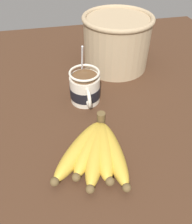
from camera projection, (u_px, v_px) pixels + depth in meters
The scene contains 4 objects.
table at pixel (90, 121), 57.38cm from camera, with size 122.77×122.77×3.48cm.
coffee_mug at pixel (85, 89), 58.41cm from camera, with size 13.61×8.21×15.34cm.
banana_bunch at pixel (96, 150), 45.88cm from camera, with size 19.55×16.10×4.36cm.
woven_basket at pixel (117, 41), 69.04cm from camera, with size 21.73×21.73×16.51cm.
Camera 1 is at (39.96, -6.88, 42.45)cm, focal length 35.00 mm.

